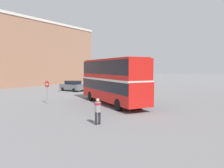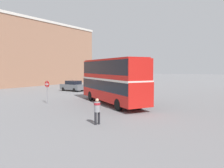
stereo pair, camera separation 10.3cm
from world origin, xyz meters
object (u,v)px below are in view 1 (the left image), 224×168
no_entry_sign (47,88)px  parked_car_kerb_far (122,86)px  parked_car_kerb_near (72,86)px  double_decker_bus (112,78)px  pedestrian_foreground (98,109)px

no_entry_sign → parked_car_kerb_far: bearing=87.2°
parked_car_kerb_near → parked_car_kerb_far: bearing=-151.8°
double_decker_bus → no_entry_sign: double_decker_bus is taller
parked_car_kerb_far → no_entry_sign: bearing=-95.3°
no_entry_sign → parked_car_kerb_near: bearing=121.9°
parked_car_kerb_far → no_entry_sign: size_ratio=1.94×
parked_car_kerb_far → no_entry_sign: 14.30m
parked_car_kerb_near → pedestrian_foreground: bearing=141.0°
pedestrian_foreground → no_entry_sign: 10.42m
parked_car_kerb_near → no_entry_sign: 12.70m
pedestrian_foreground → no_entry_sign: size_ratio=0.73×
parked_car_kerb_near → parked_car_kerb_far: parked_car_kerb_near is taller
pedestrian_foreground → parked_car_kerb_near: size_ratio=0.41×
double_decker_bus → parked_car_kerb_far: size_ratio=2.29×
double_decker_bus → pedestrian_foreground: 8.46m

